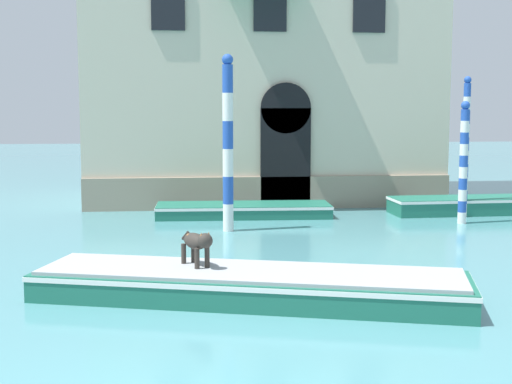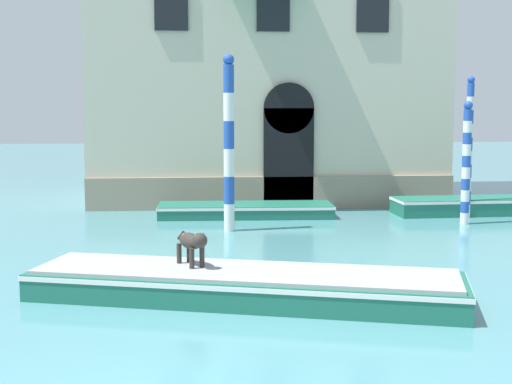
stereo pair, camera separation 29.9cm
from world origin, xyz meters
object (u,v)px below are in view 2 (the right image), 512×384
(boat_moored_far, at_px, (482,205))
(mooring_pole_1, at_px, (229,143))
(mooring_pole_0, at_px, (466,162))
(boat_foreground, at_px, (244,284))
(boat_moored_near_palazzo, at_px, (246,210))
(mooring_pole_2, at_px, (469,147))
(dog_on_deck, at_px, (192,242))

(boat_moored_far, relative_size, mooring_pole_1, 1.19)
(mooring_pole_0, bearing_deg, boat_moored_far, 55.47)
(boat_foreground, distance_m, boat_moored_far, 12.23)
(boat_moored_near_palazzo, bearing_deg, mooring_pole_2, -4.27)
(boat_moored_far, bearing_deg, mooring_pole_2, -140.15)
(boat_moored_far, height_order, mooring_pole_2, mooring_pole_2)
(boat_foreground, bearing_deg, mooring_pole_2, 66.06)
(dog_on_deck, xyz_separation_m, mooring_pole_2, (8.12, 8.22, 1.16))
(mooring_pole_0, bearing_deg, mooring_pole_2, 66.11)
(boat_foreground, relative_size, mooring_pole_0, 2.20)
(boat_foreground, distance_m, mooring_pole_2, 11.39)
(boat_foreground, height_order, mooring_pole_2, mooring_pole_2)
(boat_foreground, xyz_separation_m, mooring_pole_2, (7.24, 8.60, 1.83))
(boat_moored_far, xyz_separation_m, mooring_pole_1, (-7.91, -2.40, 2.07))
(boat_foreground, bearing_deg, mooring_pole_1, 105.52)
(boat_foreground, height_order, boat_moored_far, boat_foreground)
(boat_moored_far, bearing_deg, boat_moored_near_palazzo, 177.57)
(boat_moored_near_palazzo, bearing_deg, boat_foreground, -92.15)
(mooring_pole_0, bearing_deg, boat_foreground, -132.12)
(boat_moored_far, relative_size, mooring_pole_0, 1.60)
(mooring_pole_0, relative_size, mooring_pole_1, 0.74)
(boat_moored_near_palazzo, height_order, boat_moored_far, boat_moored_far)
(mooring_pole_0, xyz_separation_m, mooring_pole_2, (0.52, 1.17, 0.36))
(boat_moored_near_palazzo, xyz_separation_m, mooring_pole_0, (6.04, -1.89, 1.53))
(mooring_pole_1, bearing_deg, mooring_pole_2, 13.65)
(mooring_pole_0, xyz_separation_m, mooring_pole_1, (-6.65, -0.57, 0.60))
(dog_on_deck, distance_m, boat_moored_near_palazzo, 9.11)
(mooring_pole_2, bearing_deg, mooring_pole_0, -113.89)
(boat_moored_far, height_order, mooring_pole_1, mooring_pole_1)
(dog_on_deck, xyz_separation_m, boat_moored_near_palazzo, (1.56, 8.95, -0.73))
(boat_foreground, height_order, boat_moored_near_palazzo, boat_foreground)
(boat_foreground, distance_m, mooring_pole_0, 10.13)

